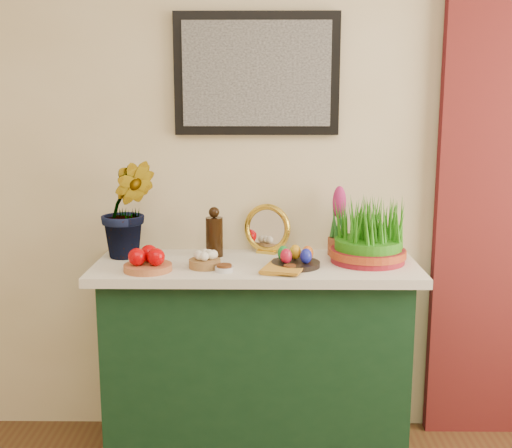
# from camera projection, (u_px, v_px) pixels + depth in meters

# --- Properties ---
(room) EXTENTS (4.50, 4.54, 2.72)m
(room) POSITION_uv_depth(u_px,v_px,m) (304.00, 4.00, 0.78)
(room) COLOR #55391D
(room) RESTS_ON ground
(sideboard) EXTENTS (1.30, 0.45, 0.85)m
(sideboard) POSITION_uv_depth(u_px,v_px,m) (256.00, 362.00, 2.89)
(sideboard) COLOR #13351C
(sideboard) RESTS_ON ground
(tablecloth) EXTENTS (1.40, 0.55, 0.04)m
(tablecloth) POSITION_uv_depth(u_px,v_px,m) (256.00, 267.00, 2.80)
(tablecloth) COLOR white
(tablecloth) RESTS_ON sideboard
(hyacinth_green) EXTENTS (0.33, 0.29, 0.58)m
(hyacinth_green) POSITION_uv_depth(u_px,v_px,m) (127.00, 193.00, 2.83)
(hyacinth_green) COLOR #226720
(hyacinth_green) RESTS_ON tablecloth
(apple_bowl) EXTENTS (0.21, 0.21, 0.10)m
(apple_bowl) POSITION_uv_depth(u_px,v_px,m) (148.00, 261.00, 2.65)
(apple_bowl) COLOR #AF6037
(apple_bowl) RESTS_ON tablecloth
(garlic_basket) EXTENTS (0.16, 0.16, 0.08)m
(garlic_basket) POSITION_uv_depth(u_px,v_px,m) (205.00, 261.00, 2.70)
(garlic_basket) COLOR olive
(garlic_basket) RESTS_ON tablecloth
(vinegar_cruet) EXTENTS (0.08, 0.08, 0.23)m
(vinegar_cruet) POSITION_uv_depth(u_px,v_px,m) (214.00, 235.00, 2.89)
(vinegar_cruet) COLOR black
(vinegar_cruet) RESTS_ON tablecloth
(mirror) EXTENTS (0.23, 0.13, 0.23)m
(mirror) POSITION_uv_depth(u_px,v_px,m) (267.00, 229.00, 2.95)
(mirror) COLOR gold
(mirror) RESTS_ON tablecloth
(book) EXTENTS (0.20, 0.25, 0.03)m
(book) POSITION_uv_depth(u_px,v_px,m) (266.00, 265.00, 2.69)
(book) COLOR gold
(book) RESTS_ON tablecloth
(spice_dish_left) EXTENTS (0.08, 0.08, 0.03)m
(spice_dish_left) POSITION_uv_depth(u_px,v_px,m) (224.00, 268.00, 2.64)
(spice_dish_left) COLOR silver
(spice_dish_left) RESTS_ON tablecloth
(spice_dish_right) EXTENTS (0.06, 0.06, 0.03)m
(spice_dish_right) POSITION_uv_depth(u_px,v_px,m) (290.00, 268.00, 2.65)
(spice_dish_right) COLOR silver
(spice_dish_right) RESTS_ON tablecloth
(egg_plate) EXTENTS (0.21, 0.21, 0.09)m
(egg_plate) POSITION_uv_depth(u_px,v_px,m) (296.00, 259.00, 2.72)
(egg_plate) COLOR black
(egg_plate) RESTS_ON tablecloth
(hyacinth_pink) EXTENTS (0.10, 0.10, 0.32)m
(hyacinth_pink) POSITION_uv_depth(u_px,v_px,m) (339.00, 224.00, 2.91)
(hyacinth_pink) COLOR brown
(hyacinth_pink) RESTS_ON tablecloth
(wheatgrass_sabzeh) EXTENTS (0.33, 0.33, 0.27)m
(wheatgrass_sabzeh) POSITION_uv_depth(u_px,v_px,m) (368.00, 235.00, 2.78)
(wheatgrass_sabzeh) COLOR maroon
(wheatgrass_sabzeh) RESTS_ON tablecloth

